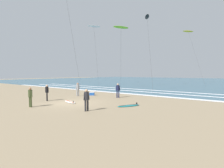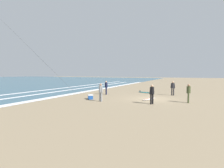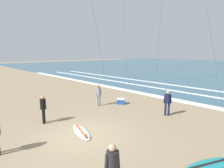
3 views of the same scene
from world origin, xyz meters
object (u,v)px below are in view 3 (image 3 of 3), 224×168
at_px(surfer_foreground_main, 168,101).
at_px(surfboard_foreground_flat, 81,132).
at_px(surfer_left_far, 112,166).
at_px(surfboard_right_spare, 210,164).
at_px(cooler_box, 121,101).
at_px(surfer_left_near, 43,107).
at_px(surfer_mid_group, 98,93).

bearing_deg(surfer_foreground_main, surfboard_foreground_flat, -106.85).
bearing_deg(surfer_left_far, surfer_foreground_main, 108.95).
distance_m(surfer_foreground_main, surfboard_right_spare, 5.31).
distance_m(surfboard_right_spare, cooler_box, 8.35).
height_order(surfer_left_near, surfboard_right_spare, surfer_left_near).
bearing_deg(surfboard_right_spare, cooler_box, 156.00).
height_order(surfboard_foreground_flat, surfboard_right_spare, same).
xyz_separation_m(surfer_left_near, surfboard_right_spare, (7.93, 2.59, -0.91)).
xyz_separation_m(surfer_mid_group, surfboard_right_spare, (8.45, -1.82, -0.91)).
height_order(surfer_foreground_main, cooler_box, surfer_foreground_main).
xyz_separation_m(surfboard_foreground_flat, cooler_box, (-2.21, 5.18, 0.18)).
bearing_deg(surfer_foreground_main, surfer_mid_group, -158.95).
bearing_deg(surfer_left_near, surfer_mid_group, 96.78).
height_order(surfboard_right_spare, cooler_box, cooler_box).
bearing_deg(surfer_foreground_main, surfboard_right_spare, -43.71).
bearing_deg(surfboard_right_spare, surfboard_foreground_flat, -161.81).
height_order(surfer_mid_group, surfboard_right_spare, surfer_mid_group).
bearing_deg(surfer_left_near, surfer_foreground_main, 56.27).
distance_m(surfer_left_far, surfer_foreground_main, 7.54).
bearing_deg(cooler_box, surfer_foreground_main, 3.29).
relative_size(surfer_mid_group, surfboard_foreground_flat, 0.73).
relative_size(surfer_left_near, cooler_box, 2.11).
relative_size(surfer_foreground_main, surfboard_right_spare, 0.74).
relative_size(surfer_left_near, surfer_mid_group, 1.00).
xyz_separation_m(surfer_left_far, surfer_mid_group, (-7.12, 5.33, 0.00)).
distance_m(surfer_left_near, surfboard_right_spare, 8.39).
bearing_deg(surfer_mid_group, surfer_left_far, -36.82).
distance_m(surfer_mid_group, surfboard_right_spare, 8.70).
bearing_deg(cooler_box, surfer_mid_group, -117.64).
bearing_deg(surfer_mid_group, cooler_box, 62.36).
xyz_separation_m(surfer_left_near, surfer_left_far, (6.59, -0.92, 0.00)).
height_order(surfer_foreground_main, surfer_mid_group, same).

